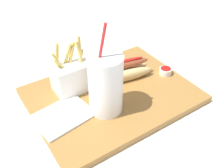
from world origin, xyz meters
name	(u,v)px	position (x,y,z in m)	size (l,w,h in m)	color
ground_plane	(112,100)	(0.00, 0.00, -0.01)	(2.40, 2.40, 0.02)	silver
food_tray	(112,95)	(0.00, 0.00, 0.01)	(0.45, 0.34, 0.02)	olive
soda_cup	(106,84)	(0.05, 0.05, 0.10)	(0.09, 0.09, 0.24)	white
fries_basket	(72,76)	(0.08, -0.08, 0.07)	(0.11, 0.07, 0.15)	white
hot_dog_1	(125,71)	(-0.07, -0.04, 0.05)	(0.17, 0.09, 0.06)	#DBB775
ketchup_cup_1	(165,71)	(-0.19, 0.02, 0.03)	(0.04, 0.04, 0.02)	white
napkin_stack	(63,116)	(0.16, 0.01, 0.02)	(0.14, 0.11, 0.01)	white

